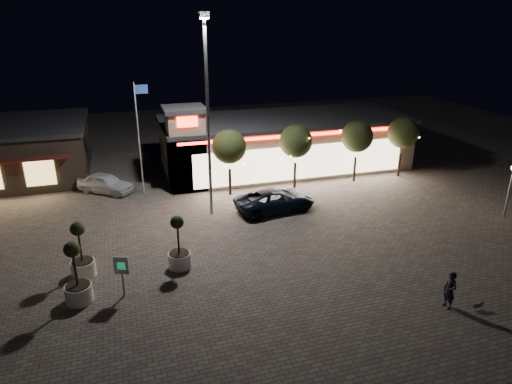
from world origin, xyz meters
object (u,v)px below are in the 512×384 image
object	(u,v)px
pickup_truck	(275,200)
white_sedan	(105,183)
valet_sign	(122,269)
planter_left	(82,259)
pedestrian	(450,290)
planter_mid	(77,283)

from	to	relation	value
pickup_truck	white_sedan	size ratio (longest dim) A/B	1.27
white_sedan	valet_sign	distance (m)	14.18
pickup_truck	planter_left	xyz separation A→B (m)	(-11.81, -4.97, 0.16)
pickup_truck	valet_sign	bearing A→B (deg)	119.20
pickup_truck	planter_left	world-z (taller)	planter_left
pedestrian	planter_mid	distance (m)	16.53
white_sedan	planter_mid	world-z (taller)	planter_mid
white_sedan	valet_sign	size ratio (longest dim) A/B	2.07
planter_left	valet_sign	size ratio (longest dim) A/B	1.43
pedestrian	planter_left	size ratio (longest dim) A/B	0.60
pedestrian	planter_mid	xyz separation A→B (m)	(-15.67, 5.25, 0.05)
planter_mid	valet_sign	xyz separation A→B (m)	(1.95, -0.16, 0.50)
planter_left	valet_sign	xyz separation A→B (m)	(1.87, -2.43, 0.52)
pedestrian	valet_sign	distance (m)	14.64
pedestrian	valet_sign	world-z (taller)	valet_sign
pedestrian	planter_mid	size ratio (longest dim) A/B	0.58
pickup_truck	pedestrian	distance (m)	13.06
white_sedan	planter_left	xyz separation A→B (m)	(-1.02, -11.70, 0.18)
pedestrian	white_sedan	bearing A→B (deg)	-147.02
planter_mid	valet_sign	bearing A→B (deg)	-4.55
valet_sign	pedestrian	bearing A→B (deg)	-20.38
pickup_truck	planter_mid	xyz separation A→B (m)	(-11.90, -7.25, 0.18)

